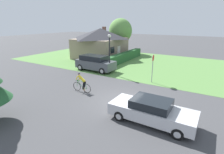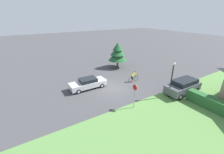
{
  "view_description": "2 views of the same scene",
  "coord_description": "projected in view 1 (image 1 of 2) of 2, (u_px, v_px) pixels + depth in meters",
  "views": [
    {
      "loc": [
        -10.55,
        -5.48,
        5.51
      ],
      "look_at": [
        0.04,
        0.91,
        1.61
      ],
      "focal_mm": 28.0,
      "sensor_mm": 36.0,
      "label": 1
    },
    {
      "loc": [
        15.0,
        -9.56,
        9.12
      ],
      "look_at": [
        -1.32,
        0.59,
        1.02
      ],
      "focal_mm": 24.0,
      "sensor_mm": 36.0,
      "label": 2
    }
  ],
  "objects": [
    {
      "name": "sedan_left_lane",
      "position": [
        151.0,
        111.0,
        9.86
      ],
      "size": [
        1.9,
        4.8,
        1.41
      ],
      "rotation": [
        0.0,
        0.0,
        1.56
      ],
      "color": "#BCBCC1",
      "rests_on": "ground"
    },
    {
      "name": "cyclist",
      "position": [
        82.0,
        83.0,
        14.27
      ],
      "size": [
        0.44,
        1.77,
        1.59
      ],
      "rotation": [
        0.0,
        0.0,
        1.62
      ],
      "color": "black",
      "rests_on": "ground"
    },
    {
      "name": "stop_sign",
      "position": [
        153.0,
        63.0,
        16.12
      ],
      "size": [
        0.64,
        0.07,
        2.69
      ],
      "rotation": [
        0.0,
        0.0,
        3.21
      ],
      "color": "gray",
      "rests_on": "ground"
    },
    {
      "name": "parked_suv_right",
      "position": [
        95.0,
        63.0,
        20.51
      ],
      "size": [
        2.1,
        4.71,
        1.79
      ],
      "rotation": [
        0.0,
        0.0,
        1.55
      ],
      "color": "#4C5156",
      "rests_on": "ground"
    },
    {
      "name": "grass_verge_right",
      "position": [
        137.0,
        62.0,
        24.89
      ],
      "size": [
        16.0,
        36.0,
        0.01
      ],
      "primitive_type": "cube",
      "color": "#568442",
      "rests_on": "ground"
    },
    {
      "name": "hedge_row",
      "position": [
        124.0,
        57.0,
        25.54
      ],
      "size": [
        10.34,
        0.9,
        1.24
      ],
      "primitive_type": "cube",
      "color": "#285B2D",
      "rests_on": "ground"
    },
    {
      "name": "deciduous_tree_right",
      "position": [
        120.0,
        31.0,
        31.62
      ],
      "size": [
        4.17,
        4.17,
        6.17
      ],
      "color": "#4C3823",
      "rests_on": "ground"
    },
    {
      "name": "cottage_house",
      "position": [
        101.0,
        42.0,
        28.04
      ],
      "size": [
        8.6,
        7.47,
        4.76
      ],
      "rotation": [
        0.0,
        0.0,
        0.06
      ],
      "color": "gray",
      "rests_on": "ground"
    },
    {
      "name": "street_lamp",
      "position": [
        109.0,
        48.0,
        18.65
      ],
      "size": [
        0.34,
        0.34,
        4.37
      ],
      "color": "black",
      "rests_on": "ground"
    },
    {
      "name": "ground_plane",
      "position": [
        122.0,
        100.0,
        12.97
      ],
      "size": [
        140.0,
        140.0,
        0.0
      ],
      "primitive_type": "plane",
      "color": "#424244"
    }
  ]
}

